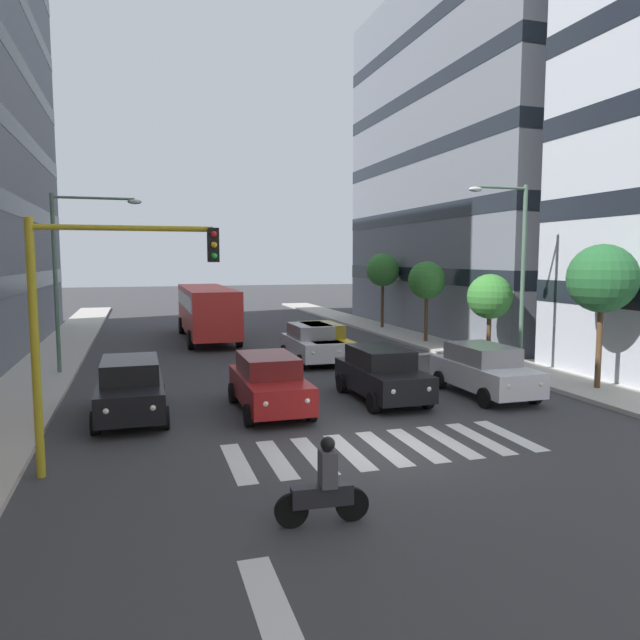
# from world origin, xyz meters

# --- Properties ---
(ground_plane) EXTENTS (180.00, 180.00, 0.00)m
(ground_plane) POSITION_xyz_m (0.00, 0.00, 0.00)
(ground_plane) COLOR #38383A
(building_left_block_0) EXTENTS (11.37, 21.39, 21.92)m
(building_left_block_0) POSITION_xyz_m (-16.44, -20.83, 10.96)
(building_left_block_0) COLOR slate
(building_left_block_0) RESTS_ON ground_plane
(crosswalk_markings) EXTENTS (7.65, 2.80, 0.01)m
(crosswalk_markings) POSITION_xyz_m (-0.00, 0.00, 0.00)
(crosswalk_markings) COLOR silver
(crosswalk_markings) RESTS_ON ground_plane
(lane_arrow_1) EXTENTS (0.50, 2.20, 0.01)m
(lane_arrow_1) POSITION_xyz_m (4.08, 5.50, 0.00)
(lane_arrow_1) COLOR silver
(lane_arrow_1) RESTS_ON ground_plane
(car_0) EXTENTS (2.02, 4.44, 1.72)m
(car_0) POSITION_xyz_m (-5.50, -4.21, 0.89)
(car_0) COLOR silver
(car_0) RESTS_ON ground_plane
(car_1) EXTENTS (2.02, 4.44, 1.72)m
(car_1) POSITION_xyz_m (-1.92, -4.66, 0.89)
(car_1) COLOR black
(car_1) RESTS_ON ground_plane
(car_2) EXTENTS (2.02, 4.44, 1.72)m
(car_2) POSITION_xyz_m (1.93, -4.32, 0.89)
(car_2) COLOR maroon
(car_2) RESTS_ON ground_plane
(car_3) EXTENTS (2.02, 4.44, 1.72)m
(car_3) POSITION_xyz_m (5.96, -4.76, 0.89)
(car_3) COLOR black
(car_3) RESTS_ON ground_plane
(car_row2_0) EXTENTS (2.02, 4.44, 1.72)m
(car_row2_0) POSITION_xyz_m (-1.68, -12.09, 0.89)
(car_row2_0) COLOR silver
(car_row2_0) RESTS_ON ground_plane
(car_row2_1) EXTENTS (2.02, 4.44, 1.72)m
(car_row2_1) POSITION_xyz_m (-2.23, -12.33, 0.89)
(car_row2_1) COLOR gold
(car_row2_1) RESTS_ON ground_plane
(bus_behind_traffic) EXTENTS (2.78, 10.50, 3.00)m
(bus_behind_traffic) POSITION_xyz_m (1.93, -21.29, 1.86)
(bus_behind_traffic) COLOR red
(bus_behind_traffic) RESTS_ON ground_plane
(motorcycle_with_rider) EXTENTS (1.70, 0.37, 1.57)m
(motorcycle_with_rider) POSITION_xyz_m (2.65, 3.56, 0.65)
(motorcycle_with_rider) COLOR black
(motorcycle_with_rider) RESTS_ON ground_plane
(traffic_light_gantry) EXTENTS (3.95, 0.36, 5.50)m
(traffic_light_gantry) POSITION_xyz_m (6.65, -0.36, 3.67)
(traffic_light_gantry) COLOR #AD991E
(traffic_light_gantry) RESTS_ON ground_plane
(street_lamp_left) EXTENTS (2.57, 0.28, 7.34)m
(street_lamp_left) POSITION_xyz_m (-8.37, -6.75, 4.59)
(street_lamp_left) COLOR #4C6B56
(street_lamp_left) RESTS_ON sidewalk_left
(street_lamp_right) EXTENTS (3.42, 0.28, 7.02)m
(street_lamp_right) POSITION_xyz_m (8.17, -12.15, 4.51)
(street_lamp_right) COLOR #4C6B56
(street_lamp_right) RESTS_ON sidewalk_right
(street_tree_0) EXTENTS (2.36, 2.36, 5.01)m
(street_tree_0) POSITION_xyz_m (-9.62, -3.53, 3.95)
(street_tree_0) COLOR #513823
(street_tree_0) RESTS_ON sidewalk_left
(street_tree_1) EXTENTS (2.02, 2.02, 3.82)m
(street_tree_1) POSITION_xyz_m (-9.44, -10.02, 2.94)
(street_tree_1) COLOR #513823
(street_tree_1) RESTS_ON sidewalk_left
(street_tree_2) EXTENTS (2.04, 2.04, 4.36)m
(street_tree_2) POSITION_xyz_m (-9.34, -15.94, 3.46)
(street_tree_2) COLOR #513823
(street_tree_2) RESTS_ON sidewalk_left
(street_tree_3) EXTENTS (2.16, 2.16, 4.85)m
(street_tree_3) POSITION_xyz_m (-9.64, -22.72, 3.89)
(street_tree_3) COLOR #513823
(street_tree_3) RESTS_ON sidewalk_left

